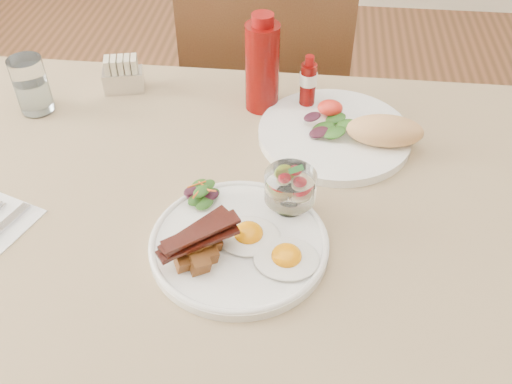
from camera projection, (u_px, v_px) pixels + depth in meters
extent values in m
cylinder|color=#513419|center=(41.00, 202.00, 1.55)|extent=(0.06, 0.06, 0.71)
cylinder|color=#513419|center=(485.00, 236.00, 1.45)|extent=(0.06, 0.06, 0.71)
cube|color=#513419|center=(232.00, 214.00, 0.98)|extent=(1.30, 0.85, 0.04)
cube|color=#9E8861|center=(232.00, 205.00, 0.97)|extent=(1.33, 0.88, 0.00)
cylinder|color=#513419|center=(205.00, 197.00, 1.75)|extent=(0.04, 0.04, 0.45)
cylinder|color=#513419|center=(322.00, 206.00, 1.73)|extent=(0.04, 0.04, 0.45)
cylinder|color=#513419|center=(223.00, 128.00, 2.02)|extent=(0.04, 0.04, 0.45)
cylinder|color=#513419|center=(325.00, 135.00, 1.99)|extent=(0.04, 0.04, 0.45)
cube|color=#513419|center=(270.00, 102.00, 1.71)|extent=(0.42, 0.42, 0.03)
cube|color=#513419|center=(264.00, 67.00, 1.40)|extent=(0.42, 0.03, 0.46)
cylinder|color=white|center=(239.00, 244.00, 0.89)|extent=(0.28, 0.28, 0.02)
ellipsoid|color=white|center=(286.00, 258.00, 0.85)|extent=(0.11, 0.09, 0.01)
ellipsoid|color=orange|center=(287.00, 256.00, 0.85)|extent=(0.05, 0.05, 0.03)
ellipsoid|color=white|center=(248.00, 236.00, 0.88)|extent=(0.11, 0.09, 0.01)
ellipsoid|color=orange|center=(248.00, 233.00, 0.88)|extent=(0.05, 0.05, 0.03)
cube|color=brown|center=(192.00, 249.00, 0.85)|extent=(0.03, 0.03, 0.02)
cube|color=brown|center=(207.00, 254.00, 0.85)|extent=(0.03, 0.03, 0.03)
cube|color=brown|center=(184.00, 262.00, 0.84)|extent=(0.03, 0.03, 0.02)
cube|color=brown|center=(212.00, 243.00, 0.86)|extent=(0.03, 0.03, 0.02)
cube|color=brown|center=(199.00, 263.00, 0.83)|extent=(0.03, 0.03, 0.03)
cube|color=brown|center=(181.00, 248.00, 0.86)|extent=(0.03, 0.03, 0.02)
cube|color=brown|center=(202.00, 241.00, 0.84)|extent=(0.03, 0.03, 0.02)
cube|color=brown|center=(192.00, 247.00, 0.83)|extent=(0.03, 0.03, 0.02)
cube|color=#46140B|center=(195.00, 240.00, 0.84)|extent=(0.11, 0.09, 0.01)
cube|color=#46140B|center=(200.00, 241.00, 0.83)|extent=(0.11, 0.08, 0.01)
cube|color=#46140B|center=(195.00, 231.00, 0.83)|extent=(0.10, 0.10, 0.01)
cube|color=#46140B|center=(201.00, 232.00, 0.82)|extent=(0.11, 0.09, 0.01)
ellipsoid|color=#1A4612|center=(202.00, 200.00, 0.95)|extent=(0.04, 0.03, 0.01)
ellipsoid|color=#1A4612|center=(211.00, 195.00, 0.95)|extent=(0.03, 0.03, 0.01)
ellipsoid|color=#310F1C|center=(194.00, 194.00, 0.95)|extent=(0.03, 0.02, 0.01)
ellipsoid|color=#1A4612|center=(204.00, 203.00, 0.93)|extent=(0.04, 0.03, 0.01)
ellipsoid|color=#1A4612|center=(196.00, 200.00, 0.93)|extent=(0.03, 0.02, 0.01)
ellipsoid|color=#310F1C|center=(212.00, 195.00, 0.94)|extent=(0.03, 0.02, 0.01)
ellipsoid|color=#1A4612|center=(199.00, 185.00, 0.95)|extent=(0.03, 0.03, 0.01)
ellipsoid|color=#1A4612|center=(207.00, 185.00, 0.94)|extent=(0.03, 0.02, 0.01)
ellipsoid|color=#310F1C|center=(190.00, 191.00, 0.93)|extent=(0.03, 0.02, 0.01)
ellipsoid|color=#1A4612|center=(202.00, 191.00, 0.92)|extent=(0.03, 0.02, 0.01)
cylinder|color=#D75916|center=(204.00, 186.00, 0.93)|extent=(0.02, 0.03, 0.01)
cylinder|color=#D75916|center=(197.00, 184.00, 0.93)|extent=(0.03, 0.02, 0.01)
cylinder|color=#D75916|center=(207.00, 190.00, 0.92)|extent=(0.03, 0.01, 0.01)
cylinder|color=#D75916|center=(198.00, 191.00, 0.92)|extent=(0.01, 0.03, 0.01)
cylinder|color=white|center=(289.00, 205.00, 0.93)|extent=(0.05, 0.05, 0.01)
cylinder|color=white|center=(289.00, 200.00, 0.93)|extent=(0.02, 0.02, 0.02)
cylinder|color=white|center=(290.00, 186.00, 0.91)|extent=(0.08, 0.08, 0.05)
cylinder|color=beige|center=(283.00, 187.00, 0.92)|extent=(0.02, 0.02, 0.01)
cylinder|color=beige|center=(298.00, 192.00, 0.90)|extent=(0.02, 0.02, 0.01)
cylinder|color=beige|center=(291.00, 181.00, 0.92)|extent=(0.02, 0.02, 0.01)
cylinder|color=#8BBB39|center=(285.00, 175.00, 0.91)|extent=(0.03, 0.03, 0.01)
cone|color=red|center=(298.00, 183.00, 0.89)|extent=(0.02, 0.02, 0.02)
cone|color=red|center=(282.00, 178.00, 0.89)|extent=(0.02, 0.02, 0.02)
cone|color=red|center=(293.00, 169.00, 0.90)|extent=(0.02, 0.02, 0.02)
ellipsoid|color=#2C7C34|center=(294.00, 170.00, 0.88)|extent=(0.02, 0.01, 0.00)
ellipsoid|color=#2C7C34|center=(299.00, 169.00, 0.88)|extent=(0.02, 0.01, 0.00)
cylinder|color=white|center=(334.00, 134.00, 1.10)|extent=(0.29, 0.29, 0.02)
ellipsoid|color=#1A4612|center=(323.00, 128.00, 1.09)|extent=(0.05, 0.04, 0.01)
ellipsoid|color=#1A4612|center=(336.00, 119.00, 1.10)|extent=(0.04, 0.03, 0.01)
ellipsoid|color=#310F1C|center=(319.00, 132.00, 1.07)|extent=(0.04, 0.03, 0.01)
ellipsoid|color=#1A4612|center=(334.00, 132.00, 1.06)|extent=(0.05, 0.04, 0.01)
ellipsoid|color=#1A4612|center=(346.00, 124.00, 1.08)|extent=(0.04, 0.03, 0.01)
ellipsoid|color=#310F1C|center=(312.00, 117.00, 1.09)|extent=(0.04, 0.03, 0.01)
ellipsoid|color=red|center=(330.00, 110.00, 1.12)|extent=(0.05, 0.04, 0.03)
ellipsoid|color=tan|center=(385.00, 129.00, 1.05)|extent=(0.15, 0.09, 0.06)
cylinder|color=#610705|center=(262.00, 68.00, 1.12)|extent=(0.09, 0.09, 0.18)
cylinder|color=maroon|center=(263.00, 20.00, 1.06)|extent=(0.05, 0.05, 0.02)
cylinder|color=#610705|center=(308.00, 88.00, 1.14)|extent=(0.04, 0.04, 0.11)
cylinder|color=silver|center=(308.00, 79.00, 1.12)|extent=(0.05, 0.05, 0.02)
cylinder|color=maroon|center=(310.00, 61.00, 1.10)|extent=(0.02, 0.02, 0.02)
cube|color=silver|center=(124.00, 80.00, 1.22)|extent=(0.09, 0.07, 0.05)
cube|color=#C1B389|center=(108.00, 70.00, 1.19)|extent=(0.02, 0.04, 0.05)
cube|color=#C1B389|center=(115.00, 69.00, 1.20)|extent=(0.02, 0.04, 0.05)
cube|color=#C1B389|center=(122.00, 69.00, 1.20)|extent=(0.02, 0.04, 0.05)
cube|color=#C1B389|center=(128.00, 68.00, 1.20)|extent=(0.02, 0.04, 0.05)
cube|color=#C1B389|center=(135.00, 68.00, 1.20)|extent=(0.02, 0.04, 0.05)
cylinder|color=white|center=(31.00, 85.00, 1.14)|extent=(0.07, 0.07, 0.12)
cylinder|color=silver|center=(34.00, 96.00, 1.15)|extent=(0.06, 0.06, 0.07)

